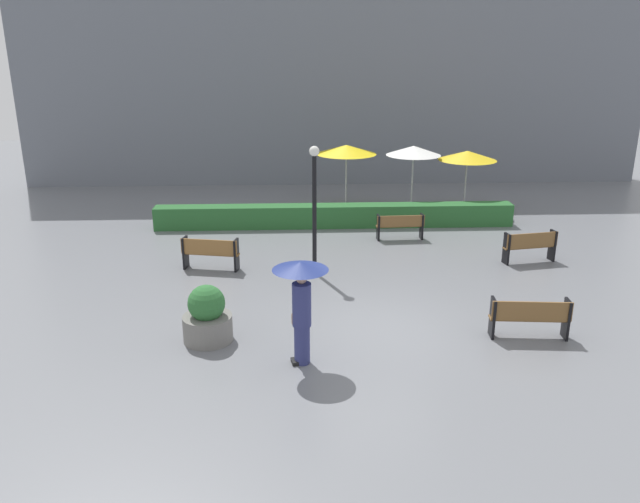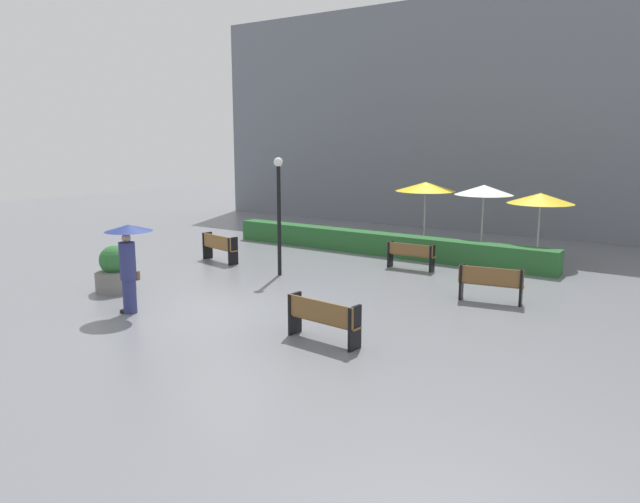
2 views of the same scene
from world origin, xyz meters
name	(u,v)px [view 2 (image 2 of 2)]	position (x,y,z in m)	size (l,w,h in m)	color
ground_plane	(232,310)	(0.00, 0.00, 0.00)	(60.00, 60.00, 0.00)	slate
bench_far_right	(491,282)	(4.99, 4.31, 0.55)	(1.64, 0.60, 0.93)	brown
bench_near_right	(322,317)	(3.15, -0.66, 0.53)	(1.75, 0.53, 0.91)	brown
bench_far_left	(219,246)	(-4.38, 4.10, 0.55)	(1.67, 0.68, 0.93)	olive
bench_back_row	(410,254)	(1.53, 6.75, 0.50)	(1.59, 0.41, 0.84)	brown
pedestrian_with_umbrella	(128,253)	(-1.87, -1.51, 1.46)	(1.12, 1.12, 2.14)	navy
planter_pot	(115,272)	(-3.90, -0.45, 0.55)	(1.08, 1.08, 1.28)	slate
lamp_post	(279,203)	(-1.41, 3.69, 2.23)	(0.28, 0.28, 3.60)	black
patio_umbrella_yellow	(426,187)	(0.08, 10.92, 2.32)	(2.31, 2.31, 2.50)	silver
patio_umbrella_white	(484,190)	(2.57, 10.39, 2.35)	(2.07, 2.07, 2.53)	silver
patio_umbrella_yellow_far	(541,198)	(4.59, 10.21, 2.18)	(2.19, 2.19, 2.36)	silver
hedge_strip	(379,244)	(-0.52, 8.40, 0.39)	(12.62, 0.70, 0.78)	#28602D
building_facade	(474,116)	(0.00, 16.00, 5.16)	(28.00, 1.20, 10.33)	slate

